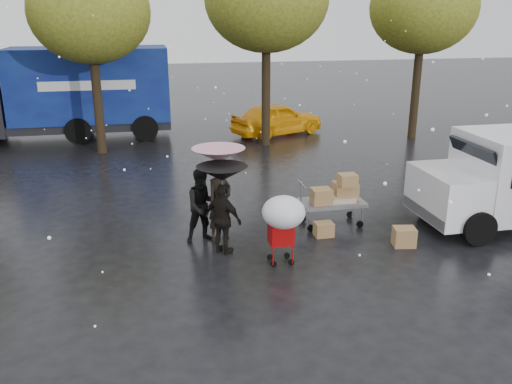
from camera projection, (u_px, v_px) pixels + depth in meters
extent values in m
plane|color=black|center=(254.00, 265.00, 10.79)|extent=(90.00, 90.00, 0.00)
imported|color=black|center=(220.00, 202.00, 11.73)|extent=(0.77, 0.72, 1.77)
imported|color=black|center=(203.00, 206.00, 11.69)|extent=(0.90, 0.76, 1.64)
imported|color=black|center=(223.00, 219.00, 11.11)|extent=(0.89, 0.88, 1.51)
cylinder|color=#4C4C4C|center=(220.00, 198.00, 11.70)|extent=(0.02, 0.02, 1.93)
cone|color=#C45177|center=(219.00, 155.00, 11.40)|extent=(1.14, 1.14, 0.30)
sphere|color=#4C4C4C|center=(219.00, 154.00, 11.39)|extent=(0.06, 0.06, 0.06)
cylinder|color=#4C4C4C|center=(223.00, 214.00, 11.07)|extent=(0.02, 0.02, 1.73)
cone|color=black|center=(222.00, 173.00, 10.80)|extent=(1.04, 1.04, 0.30)
sphere|color=#4C4C4C|center=(222.00, 172.00, 10.79)|extent=(0.06, 0.06, 0.06)
cube|color=slate|center=(332.00, 202.00, 12.68)|extent=(1.50, 0.80, 0.08)
cylinder|color=slate|center=(301.00, 194.00, 12.46)|extent=(0.04, 0.04, 0.60)
cube|color=#8D5F3D|center=(345.00, 191.00, 12.77)|extent=(0.55, 0.45, 0.40)
cube|color=#8D5F3D|center=(321.00, 196.00, 12.47)|extent=(0.45, 0.40, 0.35)
cube|color=#8D5F3D|center=(348.00, 180.00, 12.42)|extent=(0.40, 0.35, 0.28)
cube|color=tan|center=(334.00, 198.00, 12.66)|extent=(0.90, 0.55, 0.12)
cylinder|color=black|center=(311.00, 228.00, 12.42)|extent=(0.16, 0.05, 0.16)
cylinder|color=black|center=(303.00, 218.00, 13.01)|extent=(0.16, 0.05, 0.16)
cylinder|color=black|center=(360.00, 224.00, 12.65)|extent=(0.16, 0.05, 0.16)
cylinder|color=black|center=(350.00, 215.00, 13.25)|extent=(0.16, 0.05, 0.16)
cube|color=#AD090B|center=(281.00, 233.00, 10.70)|extent=(0.47, 0.41, 0.45)
cylinder|color=#AD090B|center=(284.00, 218.00, 10.41)|extent=(0.42, 0.02, 0.02)
cylinder|color=#4C4C4C|center=(283.00, 222.00, 10.43)|extent=(0.02, 0.02, 0.60)
ellipsoid|color=white|center=(284.00, 212.00, 10.37)|extent=(0.84, 0.84, 0.63)
cylinder|color=black|center=(274.00, 264.00, 10.71)|extent=(0.12, 0.04, 0.12)
cylinder|color=black|center=(270.00, 257.00, 11.00)|extent=(0.12, 0.04, 0.12)
cylinder|color=black|center=(291.00, 262.00, 10.78)|extent=(0.12, 0.04, 0.12)
cylinder|color=black|center=(287.00, 255.00, 11.07)|extent=(0.12, 0.04, 0.12)
cube|color=white|center=(449.00, 194.00, 12.33)|extent=(1.20, 1.95, 1.10)
cube|color=black|center=(475.00, 157.00, 12.16)|extent=(0.37, 1.70, 0.67)
cube|color=slate|center=(425.00, 212.00, 12.35)|extent=(0.12, 1.90, 0.25)
cylinder|color=black|center=(478.00, 228.00, 11.63)|extent=(0.76, 0.28, 0.76)
cylinder|color=black|center=(433.00, 200.00, 13.40)|extent=(0.76, 0.28, 0.76)
cube|color=#0C1060|center=(90.00, 84.00, 21.23)|extent=(6.00, 2.50, 2.80)
cube|color=black|center=(68.00, 124.00, 21.53)|extent=(8.00, 2.30, 0.35)
cube|color=white|center=(87.00, 86.00, 20.03)|extent=(3.50, 0.03, 0.35)
cylinder|color=black|center=(145.00, 128.00, 21.06)|extent=(1.00, 0.30, 1.00)
cylinder|color=black|center=(144.00, 117.00, 23.19)|extent=(1.00, 0.30, 1.00)
cube|color=#8D5F3D|center=(404.00, 237.00, 11.62)|extent=(0.52, 0.44, 0.41)
cube|color=#8D5F3D|center=(324.00, 229.00, 12.15)|extent=(0.42, 0.33, 0.32)
imported|color=#FFAD0D|center=(277.00, 119.00, 22.04)|extent=(4.16, 2.90, 1.31)
cylinder|color=black|center=(97.00, 90.00, 18.69)|extent=(0.32, 0.32, 4.48)
ellipsoid|color=#445A19|center=(90.00, 12.00, 17.88)|extent=(4.00, 4.00, 3.40)
cylinder|color=black|center=(266.00, 79.00, 19.78)|extent=(0.32, 0.32, 4.90)
cylinder|color=black|center=(417.00, 79.00, 20.99)|extent=(0.32, 0.32, 4.62)
ellipsoid|color=#445A19|center=(423.00, 7.00, 20.15)|extent=(4.00, 4.00, 3.40)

